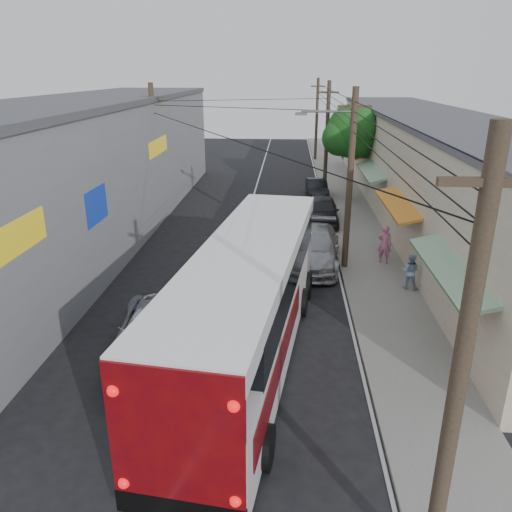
{
  "coord_description": "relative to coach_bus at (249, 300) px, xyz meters",
  "views": [
    {
      "loc": [
        2.54,
        -8.65,
        8.56
      ],
      "look_at": [
        1.35,
        9.35,
        1.87
      ],
      "focal_mm": 35.0,
      "sensor_mm": 36.0,
      "label": 1
    }
  ],
  "objects": [
    {
      "name": "ground",
      "position": [
        -1.42,
        -5.21,
        -1.95
      ],
      "size": [
        120.0,
        120.0,
        0.0
      ],
      "primitive_type": "plane",
      "color": "black",
      "rests_on": "ground"
    },
    {
      "name": "sidewalk",
      "position": [
        5.08,
        14.79,
        -1.89
      ],
      "size": [
        3.0,
        80.0,
        0.12
      ],
      "primitive_type": "cube",
      "color": "slate",
      "rests_on": "ground"
    },
    {
      "name": "building_right",
      "position": [
        9.57,
        16.79,
        1.2
      ],
      "size": [
        7.09,
        40.0,
        6.25
      ],
      "color": "beige",
      "rests_on": "ground"
    },
    {
      "name": "street_tree",
      "position": [
        5.45,
        20.8,
        2.73
      ],
      "size": [
        4.4,
        4.0,
        6.6
      ],
      "color": "#3F2B19",
      "rests_on": "ground"
    },
    {
      "name": "pedestrian_near",
      "position": [
        5.65,
        8.4,
        -0.92
      ],
      "size": [
        0.78,
        0.66,
        1.81
      ],
      "primitive_type": "imported",
      "rotation": [
        0.0,
        0.0,
        2.73
      ],
      "color": "#D06E96",
      "rests_on": "sidewalk"
    },
    {
      "name": "pedestrian_far",
      "position": [
        6.18,
        5.43,
        -1.06
      ],
      "size": [
        0.9,
        0.8,
        1.53
      ],
      "primitive_type": "imported",
      "rotation": [
        0.0,
        0.0,
        2.79
      ],
      "color": "#8BACCA",
      "rests_on": "sidewalk"
    },
    {
      "name": "building_left",
      "position": [
        -9.92,
        12.78,
        1.7
      ],
      "size": [
        7.2,
        36.0,
        7.25
      ],
      "color": "gray",
      "rests_on": "ground"
    },
    {
      "name": "parked_suv",
      "position": [
        2.38,
        8.25,
        -1.12
      ],
      "size": [
        2.78,
        5.88,
        1.66
      ],
      "primitive_type": "imported",
      "rotation": [
        0.0,
        0.0,
        -0.08
      ],
      "color": "#9E9EA6",
      "rests_on": "ground"
    },
    {
      "name": "parked_car_far",
      "position": [
        3.18,
        21.79,
        -1.31
      ],
      "size": [
        1.6,
        3.97,
        1.28
      ],
      "primitive_type": "imported",
      "rotation": [
        0.0,
        0.0,
        0.06
      ],
      "color": "black",
      "rests_on": "ground"
    },
    {
      "name": "utility_poles",
      "position": [
        1.71,
        15.11,
        2.18
      ],
      "size": [
        11.8,
        45.28,
        8.0
      ],
      "color": "#473828",
      "rests_on": "ground"
    },
    {
      "name": "jeepney",
      "position": [
        -2.95,
        -0.25,
        -1.19
      ],
      "size": [
        3.04,
        5.67,
        1.51
      ],
      "primitive_type": "imported",
      "rotation": [
        0.0,
        0.0,
        0.1
      ],
      "color": "#BCBCC3",
      "rests_on": "ground"
    },
    {
      "name": "coach_bus",
      "position": [
        0.0,
        0.0,
        0.0
      ],
      "size": [
        4.37,
        13.28,
        3.76
      ],
      "rotation": [
        0.0,
        0.0,
        -0.13
      ],
      "color": "white",
      "rests_on": "ground"
    },
    {
      "name": "parked_car_mid",
      "position": [
        3.18,
        15.03,
        -1.16
      ],
      "size": [
        1.98,
        4.65,
        1.57
      ],
      "primitive_type": "imported",
      "rotation": [
        0.0,
        0.0,
        -0.03
      ],
      "color": "#222226",
      "rests_on": "ground"
    }
  ]
}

